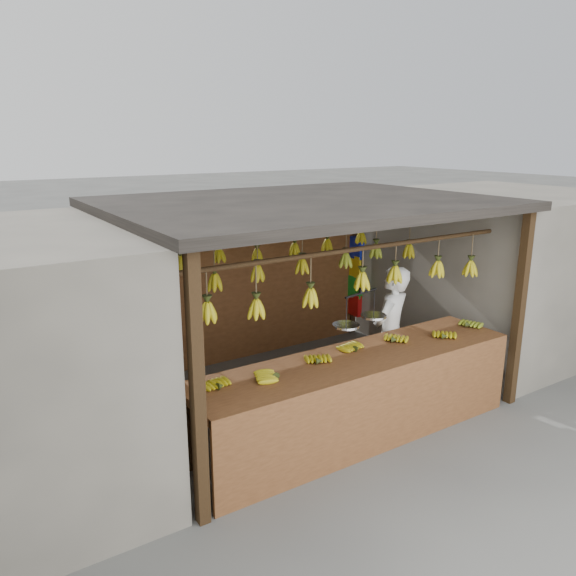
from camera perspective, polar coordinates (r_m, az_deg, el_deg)
ground at (r=7.03m, az=1.35°, el=-10.82°), size 80.00×80.00×0.00m
stall at (r=6.69m, az=-0.13°, el=5.61°), size 4.30×3.30×2.40m
neighbor_right at (r=9.08m, az=20.56°, el=1.90°), size 3.00×3.00×2.30m
counter at (r=5.82m, az=7.84°, el=-9.02°), size 3.69×0.84×0.96m
hanging_bananas at (r=6.49m, az=1.46°, el=2.15°), size 3.62×2.23×0.39m
balance_scale at (r=5.84m, az=7.36°, el=-2.92°), size 0.71×0.35×0.78m
vendor at (r=6.80m, az=10.37°, el=-4.57°), size 0.70×0.58×1.63m
bag_bundles at (r=8.83m, az=6.89°, el=1.16°), size 0.08×0.26×1.26m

